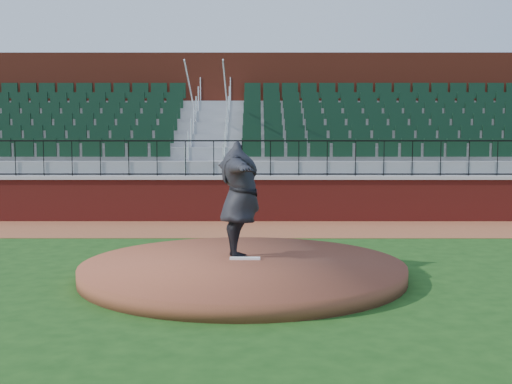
# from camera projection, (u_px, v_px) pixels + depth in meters

# --- Properties ---
(ground) EXTENTS (90.00, 90.00, 0.00)m
(ground) POSITION_uv_depth(u_px,v_px,m) (256.00, 273.00, 11.00)
(ground) COLOR #183F12
(ground) RESTS_ON ground
(warning_track) EXTENTS (34.00, 3.20, 0.01)m
(warning_track) POSITION_uv_depth(u_px,v_px,m) (256.00, 229.00, 16.38)
(warning_track) COLOR brown
(warning_track) RESTS_ON ground
(field_wall) EXTENTS (34.00, 0.35, 1.20)m
(field_wall) POSITION_uv_depth(u_px,v_px,m) (256.00, 200.00, 17.92)
(field_wall) COLOR maroon
(field_wall) RESTS_ON ground
(wall_cap) EXTENTS (34.00, 0.45, 0.10)m
(wall_cap) POSITION_uv_depth(u_px,v_px,m) (256.00, 178.00, 17.87)
(wall_cap) COLOR #B7B7B7
(wall_cap) RESTS_ON field_wall
(wall_railing) EXTENTS (34.00, 0.05, 1.00)m
(wall_railing) POSITION_uv_depth(u_px,v_px,m) (256.00, 158.00, 17.82)
(wall_railing) COLOR black
(wall_railing) RESTS_ON wall_cap
(seating_stands) EXTENTS (34.00, 5.10, 4.60)m
(seating_stands) POSITION_uv_depth(u_px,v_px,m) (256.00, 141.00, 20.49)
(seating_stands) COLOR gray
(seating_stands) RESTS_ON ground
(concourse_wall) EXTENTS (34.00, 0.50, 5.50)m
(concourse_wall) POSITION_uv_depth(u_px,v_px,m) (256.00, 128.00, 23.24)
(concourse_wall) COLOR maroon
(concourse_wall) RESTS_ON ground
(pitchers_mound) EXTENTS (5.49, 5.49, 0.25)m
(pitchers_mound) POSITION_uv_depth(u_px,v_px,m) (243.00, 270.00, 10.66)
(pitchers_mound) COLOR brown
(pitchers_mound) RESTS_ON ground
(pitching_rubber) EXTENTS (0.53, 0.14, 0.04)m
(pitching_rubber) POSITION_uv_depth(u_px,v_px,m) (245.00, 258.00, 10.91)
(pitching_rubber) COLOR white
(pitching_rubber) RESTS_ON pitchers_mound
(pitcher) EXTENTS (1.22, 2.62, 2.06)m
(pitcher) POSITION_uv_depth(u_px,v_px,m) (240.00, 199.00, 11.07)
(pitcher) COLOR black
(pitcher) RESTS_ON pitchers_mound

